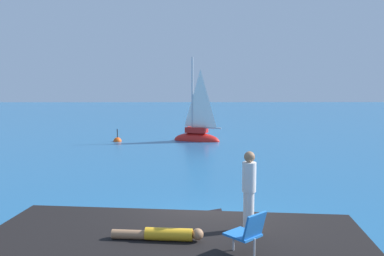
{
  "coord_description": "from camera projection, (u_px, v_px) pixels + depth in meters",
  "views": [
    {
      "loc": [
        -0.57,
        -9.87,
        3.82
      ],
      "look_at": [
        -0.32,
        13.82,
        1.28
      ],
      "focal_mm": 37.5,
      "sensor_mm": 36.0,
      "label": 1
    }
  ],
  "objects": [
    {
      "name": "beach_chair",
      "position": [
        248.0,
        231.0,
        6.87
      ],
      "size": [
        0.76,
        0.76,
        0.8
      ],
      "rotation": [
        0.0,
        0.0,
        2.31
      ],
      "color": "blue",
      "rests_on": "shore_ledge"
    },
    {
      "name": "person_standing",
      "position": [
        249.0,
        188.0,
        8.07
      ],
      "size": [
        0.28,
        0.28,
        1.62
      ],
      "rotation": [
        0.0,
        0.0,
        3.42
      ],
      "color": "white",
      "rests_on": "shore_ledge"
    },
    {
      "name": "person_sunbather",
      "position": [
        162.0,
        234.0,
        7.61
      ],
      "size": [
        1.76,
        0.37,
        0.25
      ],
      "rotation": [
        0.0,
        0.0,
        3.04
      ],
      "color": "gold",
      "rests_on": "shore_ledge"
    },
    {
      "name": "ground_plane",
      "position": [
        210.0,
        235.0,
        10.23
      ],
      "size": [
        160.0,
        160.0,
        0.0
      ],
      "primitive_type": "plane",
      "color": "#236093"
    },
    {
      "name": "sailboat_near",
      "position": [
        197.0,
        136.0,
        27.52
      ],
      "size": [
        3.48,
        2.24,
        6.28
      ],
      "rotation": [
        0.0,
        0.0,
        2.77
      ],
      "color": "red",
      "rests_on": "ground"
    },
    {
      "name": "boulder_inland",
      "position": [
        197.0,
        239.0,
        9.96
      ],
      "size": [
        1.7,
        1.42,
        1.23
      ],
      "primitive_type": "cube",
      "rotation": [
        0.17,
        -0.15,
        0.06
      ],
      "color": "black",
      "rests_on": "ground"
    },
    {
      "name": "boulder_seaward",
      "position": [
        122.0,
        241.0,
        9.86
      ],
      "size": [
        1.66,
        1.9,
        1.05
      ],
      "primitive_type": "cube",
      "rotation": [
        0.07,
        -0.05,
        1.34
      ],
      "color": "black",
      "rests_on": "ground"
    },
    {
      "name": "marker_buoy",
      "position": [
        117.0,
        141.0,
        27.26
      ],
      "size": [
        0.56,
        0.56,
        1.13
      ],
      "color": "#EA5114",
      "rests_on": "ground"
    }
  ]
}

